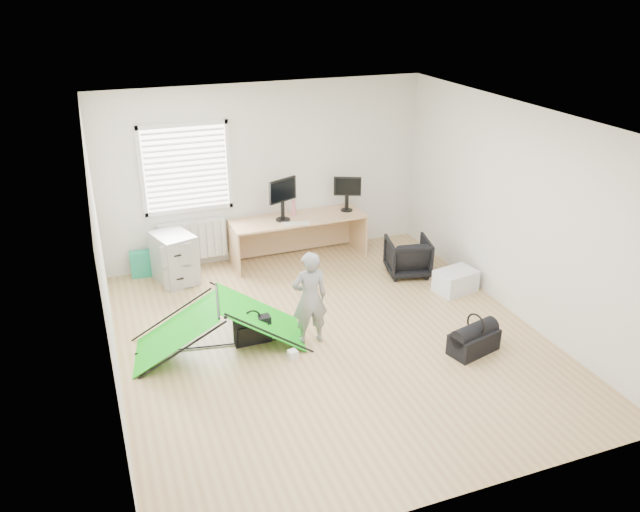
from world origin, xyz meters
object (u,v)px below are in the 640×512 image
object	(u,v)px
thermos	(294,208)
kite	(219,324)
person	(310,298)
storage_crate	(456,281)
filing_cabinet	(175,258)
office_chair	(408,256)
laptop_bag	(252,331)
monitor_left	(283,205)
desk	(298,239)
duffel_bag	(474,342)
monitor_right	(347,198)

from	to	relation	value
thermos	kite	bearing A→B (deg)	-127.14
person	storage_crate	size ratio (longest dim) A/B	2.15
filing_cabinet	office_chair	bearing A→B (deg)	-34.24
filing_cabinet	person	bearing A→B (deg)	-78.37
thermos	filing_cabinet	bearing A→B (deg)	-173.39
filing_cabinet	laptop_bag	size ratio (longest dim) A/B	1.65
thermos	storage_crate	world-z (taller)	thermos
office_chair	kite	world-z (taller)	kite
filing_cabinet	monitor_left	bearing A→B (deg)	-15.57
office_chair	filing_cabinet	bearing A→B (deg)	-3.15
desk	person	size ratio (longest dim) A/B	1.74
office_chair	duffel_bag	distance (m)	2.20
monitor_left	filing_cabinet	bearing A→B (deg)	157.95
desk	duffel_bag	xyz separation A→B (m)	(1.10, -3.22, -0.22)
person	monitor_left	bearing A→B (deg)	-97.51
person	laptop_bag	xyz separation A→B (m)	(-0.66, 0.21, -0.43)
filing_cabinet	kite	distance (m)	1.98
office_chair	person	world-z (taller)	person
desk	storage_crate	size ratio (longest dim) A/B	3.74
desk	filing_cabinet	world-z (taller)	filing_cabinet
desk	laptop_bag	distance (m)	2.49
kite	office_chair	bearing A→B (deg)	28.00
storage_crate	laptop_bag	world-z (taller)	laptop_bag
office_chair	laptop_bag	world-z (taller)	office_chair
filing_cabinet	thermos	bearing A→B (deg)	-11.47
desk	monitor_right	bearing A→B (deg)	1.74
desk	person	world-z (taller)	person
kite	laptop_bag	bearing A→B (deg)	1.94
office_chair	storage_crate	xyz separation A→B (m)	(0.38, -0.74, -0.13)
thermos	storage_crate	size ratio (longest dim) A/B	0.44
filing_cabinet	storage_crate	distance (m)	4.03
desk	monitor_right	size ratio (longest dim) A/B	4.87
filing_cabinet	desk	bearing A→B (deg)	-15.24
desk	laptop_bag	xyz separation A→B (m)	(-1.30, -2.11, -0.18)
monitor_right	thermos	world-z (taller)	monitor_right
thermos	office_chair	xyz separation A→B (m)	(1.39, -1.17, -0.54)
office_chair	kite	distance (m)	3.21
monitor_left	laptop_bag	world-z (taller)	monitor_left
kite	thermos	bearing A→B (deg)	62.36
monitor_left	duffel_bag	xyz separation A→B (m)	(1.34, -3.20, -0.81)
storage_crate	thermos	bearing A→B (deg)	132.83
desk	person	distance (m)	2.43
duffel_bag	thermos	bearing A→B (deg)	93.45
thermos	duffel_bag	xyz separation A→B (m)	(1.13, -3.35, -0.69)
kite	laptop_bag	distance (m)	0.41
storage_crate	laptop_bag	bearing A→B (deg)	-173.74
office_chair	person	size ratio (longest dim) A/B	0.52
storage_crate	person	bearing A→B (deg)	-167.02
laptop_bag	storage_crate	bearing A→B (deg)	5.16
desk	laptop_bag	size ratio (longest dim) A/B	4.62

